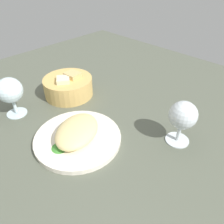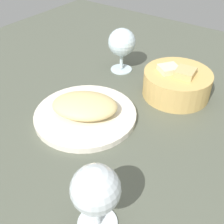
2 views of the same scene
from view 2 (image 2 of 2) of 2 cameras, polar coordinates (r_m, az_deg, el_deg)
ground_plane at (r=63.81cm, az=-0.43°, el=-3.59°), size 140.00×140.00×2.00cm
plate at (r=65.50cm, az=-5.39°, el=-0.58°), size 23.56×23.56×1.40cm
omelette at (r=63.87cm, az=-5.53°, el=1.32°), size 18.07×16.15×4.00cm
lettuce_garnish at (r=67.97cm, az=-9.29°, el=2.06°), size 4.30×4.30×1.29cm
bread_basket at (r=73.23cm, az=12.96°, el=5.73°), size 16.96×16.96×8.17cm
wine_glass_near at (r=40.95cm, az=-3.33°, el=-15.82°), size 7.28×7.28×12.41cm
wine_glass_far at (r=80.84cm, az=2.00°, el=13.66°), size 7.75×7.75×12.54cm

